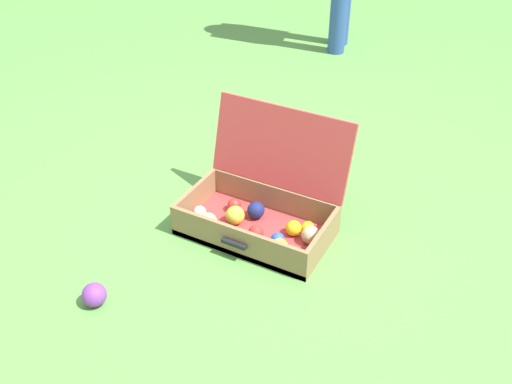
# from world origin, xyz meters

# --- Properties ---
(ground_plane) EXTENTS (16.00, 16.00, 0.00)m
(ground_plane) POSITION_xyz_m (0.00, 0.00, 0.00)
(ground_plane) COLOR #569342
(open_suitcase) EXTENTS (0.63, 0.48, 0.48)m
(open_suitcase) POSITION_xyz_m (-0.09, 0.06, 0.11)
(open_suitcase) COLOR #B23838
(open_suitcase) RESTS_ON ground
(stray_ball_on_grass) EXTENTS (0.09, 0.09, 0.09)m
(stray_ball_on_grass) POSITION_xyz_m (-0.42, -0.64, 0.05)
(stray_ball_on_grass) COLOR purple
(stray_ball_on_grass) RESTS_ON ground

